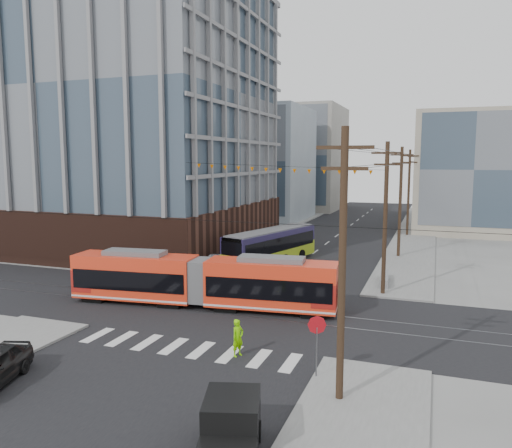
{
  "coord_description": "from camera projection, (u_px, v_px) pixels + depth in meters",
  "views": [
    {
      "loc": [
        11.86,
        -25.15,
        9.74
      ],
      "look_at": [
        -0.63,
        9.26,
        5.0
      ],
      "focal_mm": 35.0,
      "sensor_mm": 36.0,
      "label": 1
    }
  ],
  "objects": [
    {
      "name": "jersey_barrier",
      "position": [
        384.0,
        280.0,
        39.04
      ],
      "size": [
        1.22,
        4.05,
        0.8
      ],
      "primitive_type": "cube",
      "rotation": [
        0.0,
        0.0,
        0.08
      ],
      "color": "#5C5D62",
      "rests_on": "ground"
    },
    {
      "name": "office_building",
      "position": [
        119.0,
        119.0,
        55.76
      ],
      "size": [
        30.0,
        25.0,
        28.6
      ],
      "primitive_type": "cube",
      "color": "#381E16",
      "rests_on": "ground"
    },
    {
      "name": "streetcar",
      "position": [
        201.0,
        281.0,
        33.1
      ],
      "size": [
        18.11,
        4.52,
        3.46
      ],
      "primitive_type": null,
      "rotation": [
        0.0,
        0.0,
        0.11
      ],
      "color": "red",
      "rests_on": "ground"
    },
    {
      "name": "pedestrian",
      "position": [
        238.0,
        338.0,
        24.78
      ],
      "size": [
        0.69,
        0.81,
        1.88
      ],
      "primitive_type": "imported",
      "rotation": [
        0.0,
        0.0,
        1.14
      ],
      "color": "#74D901",
      "rests_on": "ground"
    },
    {
      "name": "city_bus",
      "position": [
        271.0,
        246.0,
        46.69
      ],
      "size": [
        5.78,
        12.07,
        3.35
      ],
      "primitive_type": null,
      "rotation": [
        0.0,
        0.0,
        -0.28
      ],
      "color": "#21193F",
      "rests_on": "ground"
    },
    {
      "name": "stop_sign",
      "position": [
        317.0,
        350.0,
        22.09
      ],
      "size": [
        1.06,
        1.06,
        2.73
      ],
      "primitive_type": null,
      "rotation": [
        0.0,
        0.0,
        0.35
      ],
      "color": "#AD0D16",
      "rests_on": "ground"
    },
    {
      "name": "parked_car_grey",
      "position": [
        259.0,
        244.0,
        53.9
      ],
      "size": [
        3.66,
        5.34,
        1.36
      ],
      "primitive_type": "imported",
      "rotation": [
        0.0,
        0.0,
        2.82
      ],
      "color": "slate",
      "rests_on": "ground"
    },
    {
      "name": "bg_bldg_nw_near",
      "position": [
        251.0,
        164.0,
        81.78
      ],
      "size": [
        18.0,
        16.0,
        18.0
      ],
      "primitive_type": "cube",
      "color": "#8C99A5",
      "rests_on": "ground"
    },
    {
      "name": "utility_pole_far",
      "position": [
        414.0,
        187.0,
        77.33
      ],
      "size": [
        0.3,
        0.3,
        11.0
      ],
      "primitive_type": "cylinder",
      "color": "black",
      "rests_on": "ground"
    },
    {
      "name": "utility_pole_near",
      "position": [
        342.0,
        269.0,
        19.53
      ],
      "size": [
        0.3,
        0.3,
        11.0
      ],
      "primitive_type": "cylinder",
      "color": "black",
      "rests_on": "ground"
    },
    {
      "name": "bg_bldg_ne_far",
      "position": [
        476.0,
        176.0,
        85.11
      ],
      "size": [
        16.0,
        16.0,
        14.0
      ],
      "primitive_type": "cube",
      "color": "#8C99A5",
      "rests_on": "ground"
    },
    {
      "name": "bg_bldg_nw_far",
      "position": [
        300.0,
        158.0,
        99.28
      ],
      "size": [
        16.0,
        18.0,
        20.0
      ],
      "primitive_type": "cube",
      "color": "gray",
      "rests_on": "ground"
    },
    {
      "name": "pickup_truck",
      "position": [
        227.0,
        445.0,
        15.55
      ],
      "size": [
        3.29,
        5.52,
        1.76
      ],
      "primitive_type": null,
      "rotation": [
        0.0,
        0.0,
        0.29
      ],
      "color": "black",
      "rests_on": "ground"
    },
    {
      "name": "ground",
      "position": [
        212.0,
        330.0,
        28.71
      ],
      "size": [
        160.0,
        160.0,
        0.0
      ],
      "primitive_type": "plane",
      "color": "slate"
    },
    {
      "name": "parked_car_white",
      "position": [
        251.0,
        250.0,
        49.86
      ],
      "size": [
        2.35,
        5.2,
        1.48
      ],
      "primitive_type": "imported",
      "rotation": [
        0.0,
        0.0,
        3.08
      ],
      "color": "silver",
      "rests_on": "ground"
    },
    {
      "name": "parked_car_silver",
      "position": [
        219.0,
        262.0,
        44.15
      ],
      "size": [
        2.76,
        4.82,
        1.5
      ],
      "primitive_type": "imported",
      "rotation": [
        0.0,
        0.0,
        3.42
      ],
      "color": "#A9B0BB",
      "rests_on": "ground"
    },
    {
      "name": "bg_bldg_ne_near",
      "position": [
        470.0,
        173.0,
        67.01
      ],
      "size": [
        14.0,
        14.0,
        16.0
      ],
      "primitive_type": "cube",
      "color": "gray",
      "rests_on": "ground"
    }
  ]
}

